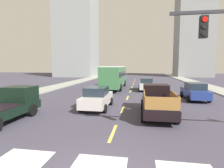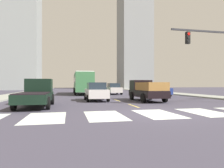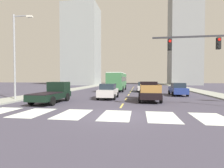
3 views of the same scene
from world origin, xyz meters
The scene contains 17 objects.
sidewalk_left centered at (-11.87, 18.00, 0.07)m, with size 3.05×110.00×0.15m, color #969A90.
lane_dash_0 centered at (0.00, 4.00, 0.00)m, with size 0.16×2.40×0.01m, color #DFC254.
lane_dash_1 centered at (0.00, 9.00, 0.00)m, with size 0.16×2.40×0.01m, color #DFC254.
lane_dash_2 centered at (0.00, 14.00, 0.00)m, with size 0.16×2.40×0.01m, color #DFC254.
lane_dash_3 centered at (0.00, 19.00, 0.00)m, with size 0.16×2.40×0.01m, color #DFC254.
lane_dash_4 centered at (0.00, 24.00, 0.00)m, with size 0.16×2.40×0.01m, color #DFC254.
lane_dash_5 centered at (0.00, 29.00, 0.00)m, with size 0.16×2.40×0.01m, color #DFC254.
lane_dash_6 centered at (0.00, 34.00, 0.00)m, with size 0.16×2.40×0.01m, color #DFC254.
lane_dash_7 centered at (0.00, 39.00, 0.00)m, with size 0.16×2.40×0.01m, color #DFC254.
pickup_stakebed centered at (2.48, 7.96, 0.94)m, with size 2.18×5.20×1.96m.
pickup_dark centered at (-6.78, 5.09, 0.92)m, with size 2.18×5.20×1.96m.
city_bus centered at (-2.51, 21.67, 1.95)m, with size 2.72×10.80×3.32m.
sedan_near_left centered at (-2.05, 8.98, 0.86)m, with size 2.02×4.40×1.72m.
sedan_far centered at (2.10, 20.10, 0.86)m, with size 2.02×4.40×1.72m.
sedan_mid centered at (6.64, 13.99, 0.86)m, with size 2.02×4.40×1.72m.
tower_tall_centre centered at (-18.89, 50.46, 13.98)m, with size 11.87×10.53×27.96m, color gray.
block_mid_left centered at (17.26, 55.22, 17.64)m, with size 10.10×9.85×35.28m, color gray.
Camera 1 is at (1.34, -4.59, 3.35)m, focal length 28.64 mm.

